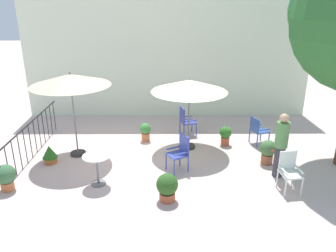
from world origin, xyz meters
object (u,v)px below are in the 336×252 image
Objects in this scene: patio_chair_2 at (258,129)px; potted_plant_2 at (167,187)px; patio_umbrella_1 at (70,81)px; potted_plant_0 at (226,134)px; patio_chair_1 at (289,169)px; potted_plant_4 at (50,154)px; patio_chair_0 at (180,151)px; patio_chair_3 at (186,119)px; potted_plant_3 at (145,131)px; potted_plant_5 at (268,151)px; potted_plant_1 at (6,176)px; patio_umbrella_0 at (189,86)px; standing_person at (281,145)px; cafe_table_0 at (97,165)px.

patio_chair_2 reaches higher than potted_plant_2.
patio_umbrella_1 is 4.89m from potted_plant_0.
patio_chair_1 reaches higher than potted_plant_4.
patio_chair_2 is 1.69× the size of potted_plant_4.
patio_chair_0 reaches higher than patio_chair_3.
patio_chair_1 is 4.67m from potted_plant_3.
potted_plant_4 is (-3.90, -2.07, -0.27)m from patio_chair_3.
patio_umbrella_1 is 3.98m from patio_chair_3.
potted_plant_0 is at bearing -176.40° from patio_chair_2.
potted_plant_5 is at bearing 94.01° from patio_chair_1.
potted_plant_0 is 0.93× the size of potted_plant_1.
standing_person is at bearing -38.79° from patio_umbrella_0.
patio_chair_1 is 1.08× the size of patio_chair_2.
patio_umbrella_0 is 2.85m from potted_plant_5.
patio_chair_1 is at bearing -21.32° from patio_chair_0.
patio_umbrella_1 reaches higher than standing_person.
patio_chair_0 is 4.29m from potted_plant_1.
potted_plant_2 is 3.12m from standing_person.
patio_chair_0 is at bearing -7.01° from potted_plant_4.
patio_chair_2 is at bearing -4.62° from potted_plant_3.
patio_chair_1 is at bearing -89.20° from patio_chair_2.
potted_plant_1 is at bearing -158.02° from patio_chair_2.
cafe_table_0 reaches higher than potted_plant_0.
potted_plant_1 is (-6.68, -2.69, -0.14)m from patio_chair_2.
potted_plant_2 is at bearing -102.78° from patio_umbrella_0.
potted_plant_5 is at bearing 11.49° from potted_plant_1.
patio_chair_2 is at bearing -19.75° from patio_chair_3.
potted_plant_5 is at bearing -44.85° from patio_chair_3.
patio_chair_0 is at bearing -145.48° from patio_chair_2.
patio_chair_1 is 1.45× the size of potted_plant_1.
patio_chair_0 is 1.02× the size of patio_chair_3.
cafe_table_0 is 1.28× the size of potted_plant_0.
patio_chair_1 is at bearing -88.07° from standing_person.
patio_chair_2 is 1.27× the size of potted_plant_5.
potted_plant_0 reaches higher than potted_plant_3.
patio_chair_3 is (3.26, 1.55, -1.68)m from patio_umbrella_1.
patio_chair_0 is at bearing -62.74° from potted_plant_3.
patio_chair_0 reaches higher than patio_chair_1.
potted_plant_3 is at bearing 28.14° from patio_umbrella_1.
potted_plant_3 is (-1.03, 2.01, -0.23)m from patio_chair_0.
cafe_table_0 is at bearing -160.72° from patio_chair_0.
patio_chair_1 is 1.38× the size of potted_plant_5.
potted_plant_5 is 0.41× the size of standing_person.
cafe_table_0 is 5.16m from patio_chair_2.
patio_umbrella_0 reaches higher than potted_plant_3.
potted_plant_4 is at bearing 68.31° from potted_plant_1.
patio_chair_2 is 1.34× the size of potted_plant_1.
potted_plant_2 is at bearing -120.68° from potted_plant_0.
cafe_table_0 is at bearing -137.44° from patio_umbrella_0.
patio_chair_1 is at bearing -68.42° from potted_plant_0.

